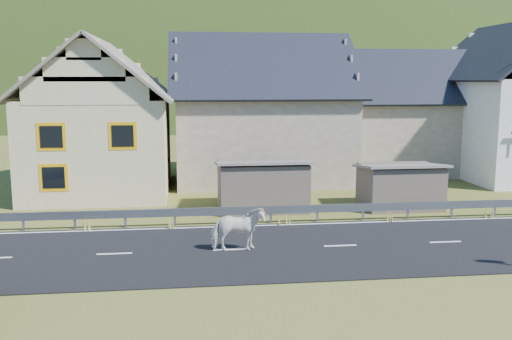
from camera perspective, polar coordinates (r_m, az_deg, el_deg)
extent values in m
plane|color=#404C16|center=(21.02, 8.41, -7.61)|extent=(160.00, 160.00, 0.00)
cube|color=black|center=(21.02, 8.42, -7.56)|extent=(60.00, 7.00, 0.04)
cube|color=silver|center=(21.01, 8.42, -7.49)|extent=(60.00, 6.60, 0.01)
cube|color=#93969B|center=(24.32, 6.16, -3.86)|extent=(28.00, 0.08, 0.34)
cube|color=#93969B|center=(24.68, -22.25, -4.85)|extent=(0.10, 0.06, 0.70)
cube|color=#93969B|center=(24.22, -17.66, -4.85)|extent=(0.10, 0.06, 0.70)
cube|color=#93969B|center=(23.92, -12.94, -4.82)|extent=(0.10, 0.06, 0.70)
cube|color=#93969B|center=(23.79, -8.13, -4.76)|extent=(0.10, 0.06, 0.70)
cube|color=#93969B|center=(23.83, -3.30, -4.66)|extent=(0.10, 0.06, 0.70)
cube|color=#93969B|center=(24.03, 1.48, -4.53)|extent=(0.10, 0.06, 0.70)
cube|color=#93969B|center=(24.40, 6.15, -4.37)|extent=(0.10, 0.06, 0.70)
cube|color=#93969B|center=(24.92, 10.64, -4.20)|extent=(0.10, 0.06, 0.70)
cube|color=#93969B|center=(25.58, 14.93, -4.00)|extent=(0.10, 0.06, 0.70)
cube|color=#93969B|center=(26.39, 18.97, -3.80)|extent=(0.10, 0.06, 0.70)
cube|color=#93969B|center=(27.31, 22.76, -3.59)|extent=(0.10, 0.06, 0.70)
cube|color=#69594F|center=(26.59, 0.61, -1.55)|extent=(4.30, 3.30, 2.40)
cube|color=#69594F|center=(27.73, 14.19, -1.60)|extent=(3.80, 2.90, 2.20)
cube|color=beige|center=(31.93, -15.12, 2.45)|extent=(7.00, 9.00, 5.00)
cube|color=#E39D09|center=(27.73, -19.78, 3.15)|extent=(1.30, 0.12, 1.30)
cube|color=#E39D09|center=(27.20, -13.18, 3.34)|extent=(1.30, 0.12, 1.30)
cube|color=#E39D09|center=(27.97, -19.57, -0.72)|extent=(1.30, 0.12, 1.30)
cube|color=tan|center=(33.56, -18.47, 9.56)|extent=(0.70, 0.70, 2.40)
cube|color=tan|center=(34.87, 0.41, 3.30)|extent=(10.00, 9.00, 5.00)
cube|color=tan|center=(39.33, 14.66, 3.36)|extent=(9.00, 8.00, 4.60)
ellipsoid|color=#243D12|center=(201.36, -3.89, 1.60)|extent=(440.00, 280.00, 260.00)
imported|color=silver|center=(20.00, -1.82, -5.93)|extent=(0.94, 1.90, 1.57)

